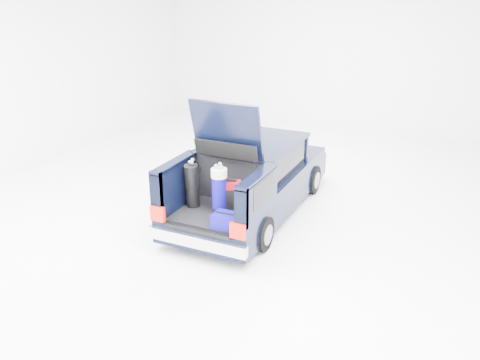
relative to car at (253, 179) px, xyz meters
The scene contains 6 objects.
ground 0.68m from the car, 90.00° to the right, with size 14.00×14.00×0.00m, color white.
car is the anchor object (origin of this frame).
red_suitcase 1.46m from the car, 82.18° to the right, with size 0.41×0.35×0.59m.
black_golf_bag 1.63m from the car, 108.27° to the right, with size 0.30×0.34×0.88m.
blue_golf_bag 1.60m from the car, 87.88° to the right, with size 0.31×0.31×0.91m.
blue_duffel 2.06m from the car, 77.50° to the right, with size 0.50×0.33×0.26m.
Camera 1 is at (3.74, -8.50, 4.32)m, focal length 38.00 mm.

